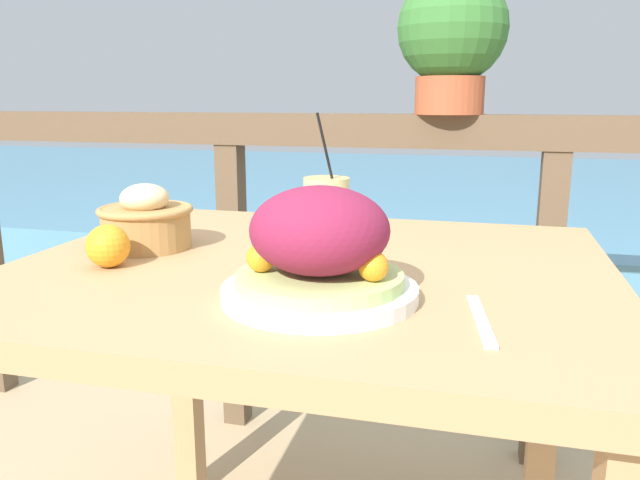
% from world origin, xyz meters
% --- Properties ---
extents(patio_table, '(0.98, 0.85, 0.75)m').
position_xyz_m(patio_table, '(0.00, 0.00, 0.64)').
color(patio_table, tan).
rests_on(patio_table, ground_plane).
extents(railing_fence, '(2.80, 0.08, 0.98)m').
position_xyz_m(railing_fence, '(0.00, 0.75, 0.71)').
color(railing_fence, brown).
rests_on(railing_fence, ground_plane).
extents(sea_backdrop, '(12.00, 4.00, 0.47)m').
position_xyz_m(sea_backdrop, '(0.00, 3.25, 0.24)').
color(sea_backdrop, teal).
rests_on(sea_backdrop, ground_plane).
extents(salad_plate, '(0.27, 0.27, 0.16)m').
position_xyz_m(salad_plate, '(0.06, -0.18, 0.82)').
color(salad_plate, white).
rests_on(salad_plate, patio_table).
extents(drink_glass, '(0.08, 0.08, 0.25)m').
position_xyz_m(drink_glass, '(0.00, 0.11, 0.82)').
color(drink_glass, '#DBCC7F').
rests_on(drink_glass, patio_table).
extents(bread_basket, '(0.17, 0.17, 0.12)m').
position_xyz_m(bread_basket, '(-0.32, 0.03, 0.80)').
color(bread_basket, '#AD7F47').
rests_on(bread_basket, patio_table).
extents(potted_plant, '(0.29, 0.29, 0.36)m').
position_xyz_m(potted_plant, '(0.17, 0.75, 1.18)').
color(potted_plant, '#A34C2D').
rests_on(potted_plant, railing_fence).
extents(knife, '(0.04, 0.18, 0.00)m').
position_xyz_m(knife, '(0.28, -0.22, 0.76)').
color(knife, silver).
rests_on(knife, patio_table).
extents(orange_near_basket, '(0.07, 0.07, 0.07)m').
position_xyz_m(orange_near_basket, '(-0.31, -0.11, 0.79)').
color(orange_near_basket, orange).
rests_on(orange_near_basket, patio_table).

